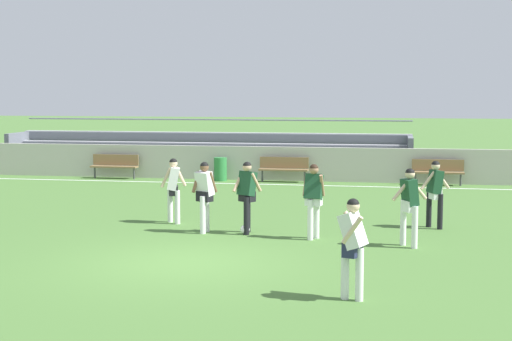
% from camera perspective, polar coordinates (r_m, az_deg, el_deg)
% --- Properties ---
extents(ground_plane, '(160.00, 160.00, 0.00)m').
position_cam_1_polar(ground_plane, '(15.10, -5.26, -6.78)').
color(ground_plane, '#477033').
extents(field_line_sideline, '(44.00, 0.12, 0.01)m').
position_cam_1_polar(field_line_sideline, '(27.22, 1.75, -1.05)').
color(field_line_sideline, white).
rests_on(field_line_sideline, ground).
extents(sideline_wall, '(48.00, 0.16, 1.25)m').
position_cam_1_polar(sideline_wall, '(28.43, 2.14, 0.51)').
color(sideline_wall, '#BCB7AD').
rests_on(sideline_wall, ground).
extents(bleacher_stand, '(16.31, 2.31, 2.15)m').
position_cam_1_polar(bleacher_stand, '(30.92, -3.75, 1.42)').
color(bleacher_stand, '#B2B2B7').
rests_on(bleacher_stand, ground).
extents(bench_far_left, '(1.80, 0.40, 0.90)m').
position_cam_1_polar(bench_far_left, '(29.62, -10.42, 0.48)').
color(bench_far_left, olive).
rests_on(bench_far_left, ground).
extents(bench_near_wall_gap, '(1.80, 0.40, 0.90)m').
position_cam_1_polar(bench_near_wall_gap, '(28.01, 2.07, 0.26)').
color(bench_near_wall_gap, olive).
rests_on(bench_near_wall_gap, ground).
extents(bench_centre_sideline, '(1.80, 0.40, 0.90)m').
position_cam_1_polar(bench_centre_sideline, '(27.78, 13.33, 0.06)').
color(bench_centre_sideline, olive).
rests_on(bench_centre_sideline, ground).
extents(trash_bin, '(0.47, 0.47, 0.86)m').
position_cam_1_polar(trash_bin, '(28.40, -2.66, 0.10)').
color(trash_bin, '#2D7F3D').
rests_on(trash_bin, ground).
extents(player_white_trailing_run, '(0.59, 0.45, 1.67)m').
position_cam_1_polar(player_white_trailing_run, '(17.99, -3.83, -1.50)').
color(player_white_trailing_run, white).
rests_on(player_white_trailing_run, ground).
extents(player_dark_challenging, '(0.67, 0.47, 1.68)m').
position_cam_1_polar(player_dark_challenging, '(17.84, -0.67, -1.52)').
color(player_dark_challenging, black).
rests_on(player_dark_challenging, ground).
extents(player_white_overlapping, '(0.50, 0.58, 1.63)m').
position_cam_1_polar(player_white_overlapping, '(12.29, 7.18, -5.14)').
color(player_white_overlapping, white).
rests_on(player_white_overlapping, ground).
extents(player_white_on_ball, '(0.59, 0.45, 1.63)m').
position_cam_1_polar(player_white_on_ball, '(19.35, -6.13, -1.07)').
color(player_white_on_ball, white).
rests_on(player_white_on_ball, ground).
extents(player_dark_deep_cover, '(0.73, 0.47, 1.64)m').
position_cam_1_polar(player_dark_deep_cover, '(19.04, 13.13, -1.29)').
color(player_dark_deep_cover, black).
rests_on(player_dark_deep_cover, ground).
extents(player_dark_wide_right, '(0.50, 0.42, 1.69)m').
position_cam_1_polar(player_dark_wide_right, '(17.21, 4.30, -1.78)').
color(player_dark_wide_right, white).
rests_on(player_dark_wide_right, ground).
extents(player_dark_pressing_high, '(0.77, 0.47, 1.68)m').
position_cam_1_polar(player_dark_pressing_high, '(16.64, 11.30, -2.17)').
color(player_dark_pressing_high, white).
rests_on(player_dark_pressing_high, ground).
extents(soccer_ball, '(0.22, 0.22, 0.22)m').
position_cam_1_polar(soccer_ball, '(17.88, -0.82, -4.40)').
color(soccer_ball, white).
rests_on(soccer_ball, ground).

